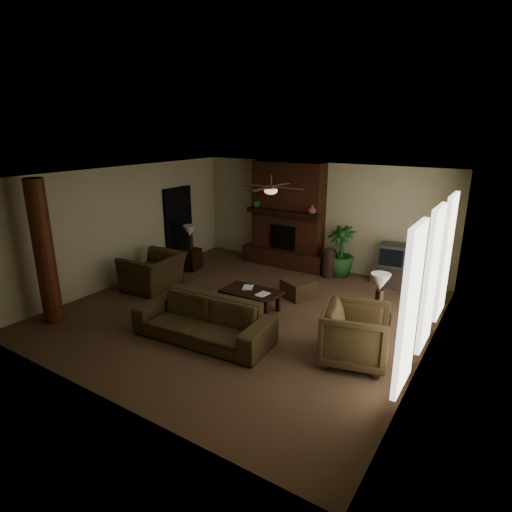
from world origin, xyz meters
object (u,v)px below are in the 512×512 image
Objects in this scene: side_table_left at (190,259)px; lamp_left at (190,233)px; log_column at (44,253)px; lamp_right at (380,284)px; tv_stand at (392,275)px; floor_vase at (329,260)px; sofa at (203,314)px; ottoman at (298,289)px; floor_plant at (339,262)px; armchair_left at (153,266)px; armchair_right at (356,332)px; coffee_table at (251,293)px; side_table_right at (374,322)px.

side_table_left is 0.85× the size of lamp_left.
lamp_right is at bearing 26.91° from log_column.
floor_vase reaches higher than tv_stand.
lamp_left is (-2.78, 2.87, 0.51)m from sofa.
log_column is 3.92m from lamp_left.
floor_plant is at bearing 83.28° from ottoman.
log_column is at bearing -92.49° from side_table_left.
armchair_left is (-2.57, 1.29, 0.06)m from sofa.
armchair_left is 1.96× the size of lamp_left.
lamp_left reaches higher than armchair_right.
armchair_right is at bearing -60.95° from floor_vase.
tv_stand is at bearing 50.25° from ottoman.
floor_plant is 1.97× the size of lamp_left.
sofa is (2.97, 1.02, -0.91)m from log_column.
armchair_left reaches higher than floor_plant.
lamp_right reaches higher than sofa.
lamp_right is at bearing -10.90° from side_table_left.
side_table_left reaches higher than coffee_table.
side_table_right is at bearing -127.08° from lamp_right.
tv_stand is (2.07, 3.03, -0.12)m from coffee_table.
sofa is 1.51m from coffee_table.
floor_vase is (-1.53, -0.26, 0.18)m from tv_stand.
armchair_right is 0.88× the size of coffee_table.
floor_vase is (3.15, 2.98, -0.12)m from armchair_left.
tv_stand is at bearing 47.54° from log_column.
armchair_left is at bearing -174.40° from lamp_right.
side_table_left is 0.73m from lamp_left.
floor_plant is at bearing 25.36° from side_table_left.
log_column is at bearing 92.68° from armchair_right.
side_table_left is at bearing -176.62° from armchair_left.
side_table_left is at bearing 87.51° from log_column.
log_column reaches higher than floor_plant.
side_table_left is (-3.57, -1.69, -0.08)m from floor_plant.
log_column reaches higher than armchair_left.
lamp_right reaches higher than tv_stand.
coffee_table is 0.94× the size of floor_plant.
floor_plant is at bearing 10.31° from armchair_right.
lamp_right is at bearing -11.31° from lamp_left.
side_table_left is 5.53m from lamp_right.
sofa is 5.00m from tv_stand.
log_column is 4.31× the size of lamp_left.
sofa is at bearing 90.92° from armchair_right.
log_column reaches higher than lamp_right.
lamp_left is at bearing -177.50° from armchair_left.
coffee_table is (3.00, 2.52, -1.03)m from log_column.
armchair_left is 2.12× the size of ottoman.
ottoman is 3.35m from side_table_left.
coffee_table is 2.00× the size of ottoman.
ottoman is (3.52, 3.67, -1.20)m from log_column.
lamp_right is at bearing -22.69° from ottoman.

